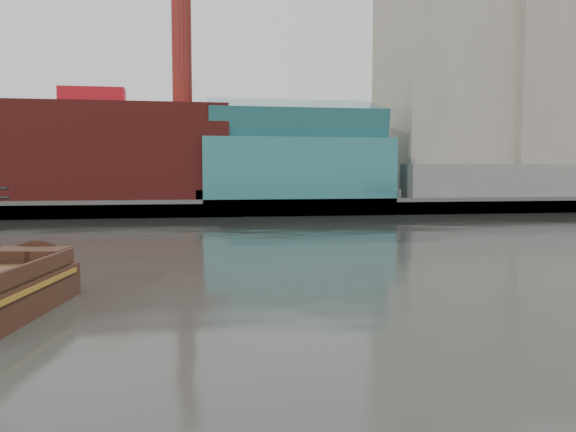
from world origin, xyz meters
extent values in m
plane|color=#242722|center=(0.00, 0.00, 0.00)|extent=(400.00, 400.00, 0.00)
cube|color=slate|center=(0.00, 92.00, 1.00)|extent=(220.00, 60.00, 2.00)
cube|color=#4C4C49|center=(0.00, 62.50, 1.30)|extent=(220.00, 1.00, 2.60)
cube|color=maroon|center=(-22.00, 72.00, 9.50)|extent=(42.00, 18.00, 15.00)
cube|color=#2A6C71|center=(10.00, 70.00, 7.00)|extent=(30.00, 16.00, 10.00)
cube|color=#A09985|center=(40.00, 80.00, 25.00)|extent=(20.00, 22.00, 46.00)
cube|color=#9E9284|center=(58.00, 76.00, 21.00)|extent=(18.00, 18.00, 38.00)
cube|color=#A09985|center=(50.00, 97.00, 28.00)|extent=(24.00, 20.00, 52.00)
cube|color=slate|center=(48.00, 66.00, 5.00)|extent=(40.00, 6.00, 6.00)
cylinder|color=maroon|center=(-8.00, 74.00, 28.00)|extent=(3.20, 3.20, 22.00)
cube|color=#2A6C71|center=(10.00, 70.00, 15.00)|extent=(28.00, 14.94, 8.78)
cube|color=black|center=(-14.81, 9.96, 2.20)|extent=(4.21, 2.82, 0.92)
camera|label=1|loc=(-5.97, -21.54, 6.75)|focal=35.00mm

